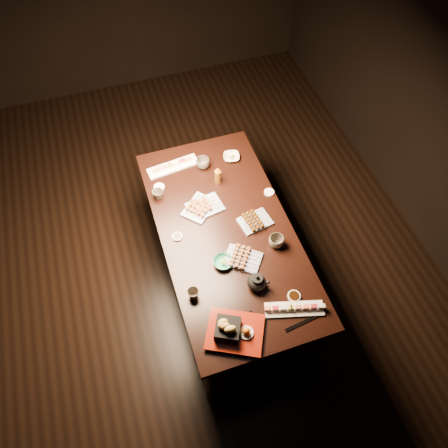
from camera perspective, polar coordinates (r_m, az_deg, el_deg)
The scene contains 23 objects.
ground at distance 3.80m, azimuth -4.66°, elevation -4.17°, with size 5.00×5.00×0.00m, color black.
dining_table at distance 3.34m, azimuth 0.27°, elevation -4.54°, with size 0.90×1.80×0.75m, color black.
sushi_platter_near at distance 2.76m, azimuth 9.20°, elevation -10.79°, with size 0.36×0.10×0.04m, color white, non-canonical shape.
sushi_platter_far at distance 3.40m, azimuth -6.72°, elevation 7.67°, with size 0.40×0.11×0.05m, color white, non-canonical shape.
yakitori_plate_center at distance 3.12m, azimuth -2.52°, elevation 2.50°, with size 0.24×0.18×0.06m, color #828EB6, non-canonical shape.
yakitori_plate_right at distance 2.88m, azimuth 2.48°, elevation -4.39°, with size 0.23×0.17×0.06m, color #828EB6, non-canonical shape.
yakitori_plate_left at distance 3.12m, azimuth -3.27°, elevation 2.37°, with size 0.24×0.17×0.06m, color #828EB6, non-canonical shape.
tsukune_plate at distance 3.05m, azimuth 4.10°, elevation 0.55°, with size 0.22×0.16×0.06m, color #828EB6, non-canonical shape.
edamame_bowl_green at distance 2.87m, azimuth -0.11°, elevation -5.05°, with size 0.13×0.13×0.04m, color teal.
edamame_bowl_cream at distance 3.44m, azimuth 0.97°, elevation 8.74°, with size 0.13×0.13×0.03m, color beige.
tempura_tray at distance 2.63m, azimuth 1.47°, elevation -13.57°, with size 0.33×0.27×0.12m, color black, non-canonical shape.
teacup_near_left at distance 2.75m, azimuth -4.04°, elevation -9.08°, with size 0.08×0.08×0.07m, color #4E453B.
teacup_mid_right at distance 2.95m, azimuth 6.84°, elevation -2.27°, with size 0.10×0.10×0.08m, color #4E453B.
teacup_far_left at distance 3.21m, azimuth -8.62°, elevation 3.85°, with size 0.08×0.08×0.07m, color #4E453B.
teacup_far_right at distance 3.37m, azimuth -2.78°, elevation 7.93°, with size 0.10×0.10×0.08m, color #4E453B.
teapot at distance 2.77m, azimuth 4.31°, elevation -7.45°, with size 0.14×0.14×0.12m, color black, non-canonical shape.
condiment_bottle at distance 3.24m, azimuth -0.82°, elevation 6.46°, with size 0.05×0.05×0.15m, color brown.
sauce_dish_west at distance 3.01m, azimuth -6.13°, elevation -1.66°, with size 0.07×0.07×0.01m, color white.
sauce_dish_east at distance 3.24m, azimuth 5.91°, elevation 4.15°, with size 0.07×0.07×0.01m, color white.
sauce_dish_se at distance 2.81m, azimuth 9.12°, elevation -9.29°, with size 0.08×0.08×0.01m, color white.
sauce_dish_nw at distance 3.29m, azimuth -8.47°, elevation 4.78°, with size 0.08×0.08×0.01m, color white.
chopsticks_near at distance 2.71m, azimuth 1.85°, elevation -12.51°, with size 0.21×0.02×0.01m, color black, non-canonical shape.
chopsticks_se at distance 2.75m, azimuth 10.15°, elevation -12.55°, with size 0.23×0.02×0.01m, color black, non-canonical shape.
Camera 1 is at (-0.31, -1.93, 3.26)m, focal length 35.00 mm.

